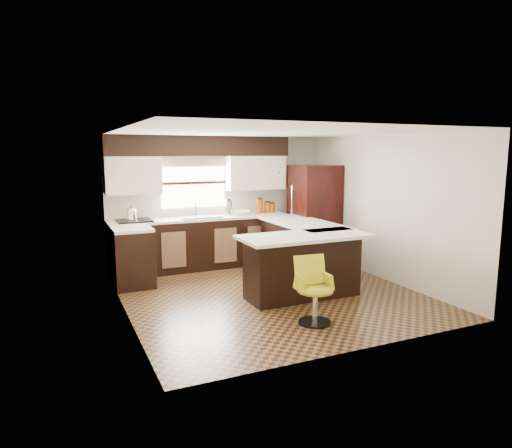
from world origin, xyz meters
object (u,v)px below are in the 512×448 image
refrigerator (314,214)px  bar_chair (315,291)px  peninsula_return (302,267)px  peninsula_long (301,251)px

refrigerator → bar_chair: refrigerator is taller
peninsula_return → bar_chair: bearing=-111.5°
peninsula_long → refrigerator: 1.25m
peninsula_return → refrigerator: size_ratio=0.88×
peninsula_long → peninsula_return: bearing=-118.3°
peninsula_long → bar_chair: bearing=-115.0°
peninsula_return → bar_chair: size_ratio=1.97×
peninsula_long → refrigerator: size_ratio=1.04×
peninsula_return → bar_chair: peninsula_return is taller
refrigerator → bar_chair: 3.32m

